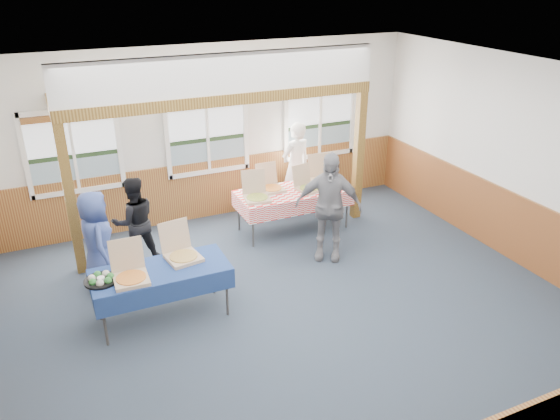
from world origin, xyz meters
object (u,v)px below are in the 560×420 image
object	(u,v)px
table_left	(161,273)
table_right	(293,193)
person_grey	(328,207)
woman_white	(296,167)
man_blue	(97,241)
woman_black	(135,221)

from	to	relation	value
table_left	table_right	world-z (taller)	same
person_grey	woman_white	bearing A→B (deg)	111.64
person_grey	man_blue	bearing A→B (deg)	-157.09
man_blue	table_right	bearing A→B (deg)	-81.55
woman_white	table_left	bearing A→B (deg)	24.47
table_left	man_blue	distance (m)	1.34
table_right	man_blue	xyz separation A→B (m)	(-3.43, -0.58, 0.06)
table_right	person_grey	world-z (taller)	person_grey
table_left	table_right	xyz separation A→B (m)	(2.78, 1.75, 0.01)
table_right	man_blue	size ratio (longest dim) A/B	1.44
table_left	woman_white	xyz separation A→B (m)	(3.21, 2.56, 0.17)
man_blue	person_grey	world-z (taller)	person_grey
woman_black	man_blue	world-z (taller)	man_blue
woman_black	person_grey	world-z (taller)	person_grey
table_left	man_blue	world-z (taller)	man_blue
man_blue	person_grey	xyz separation A→B (m)	(3.49, -0.58, 0.14)
woman_black	man_blue	distance (m)	0.80
woman_white	woman_black	xyz separation A→B (m)	(-3.24, -0.89, -0.14)
woman_white	woman_black	bearing A→B (deg)	1.36
table_left	woman_black	distance (m)	1.67
table_left	person_grey	bearing A→B (deg)	16.34
woman_white	man_blue	size ratio (longest dim) A/B	1.15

